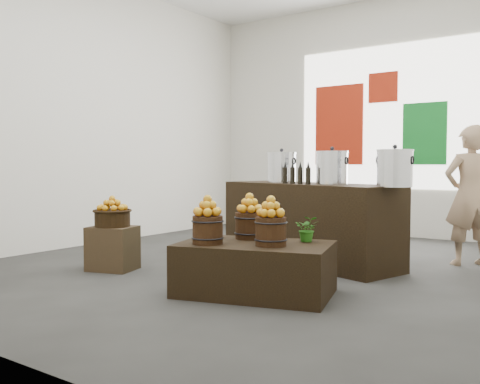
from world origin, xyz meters
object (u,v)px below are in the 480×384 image
Objects in this scene: counter at (308,223)px; stock_pot_left at (282,168)px; crate at (113,248)px; stock_pot_right at (395,169)px; wicker_basket at (112,219)px; display_table at (255,269)px; stock_pot_center at (332,169)px; shopper at (469,196)px.

counter is 6.47× the size of stock_pot_left.
stock_pot_right is at bearing 25.98° from crate.
crate is 0.34m from wicker_basket.
display_table is 1.85m from stock_pot_right.
display_table is at bearing -89.93° from stock_pot_center.
stock_pot_left is 1.00× the size of stock_pot_right.
wicker_basket is 1.99m from display_table.
shopper reaches higher than wicker_basket.
shopper reaches higher than crate.
shopper is (1.29, 1.05, -0.32)m from stock_pot_center.
crate is 1.36× the size of stock_pot_left.
stock_pot_right is 0.22× the size of shopper.
shopper is (1.65, 0.94, 0.35)m from counter.
wicker_basket is at bearing -1.77° from shopper.
crate is 0.30× the size of shopper.
crate is at bearing 0.00° from wicker_basket.
stock_pot_center is at bearing -1.88° from shopper.
crate is 0.36× the size of display_table.
stock_pot_center reaches higher than display_table.
counter is at bearing 163.44° from stock_pot_center.
crate is at bearing 163.38° from display_table.
shopper is at bearing 39.14° from stock_pot_center.
stock_pot_right is (2.79, 1.36, 0.57)m from wicker_basket.
wicker_basket reaches higher than crate.
stock_pot_center is (0.36, -0.11, 0.67)m from counter.
crate is 2.35m from stock_pot_left.
stock_pot_center is (0.83, -0.25, 0.00)m from stock_pot_left.
display_table is at bearing 23.25° from shopper.
counter is 6.47× the size of stock_pot_center.
shopper is (1.29, 2.67, 0.60)m from display_table.
shopper reaches higher than stock_pot_right.
display_table is 3.77× the size of stock_pot_center.
stock_pot_left and stock_pot_right have the same top height.
wicker_basket is (0.00, 0.00, 0.34)m from crate.
crate is at bearing -154.02° from stock_pot_right.
stock_pot_left is (-0.83, 1.87, 0.92)m from display_table.
stock_pot_right reaches higher than display_table.
shopper is at bearing 39.25° from crate.
shopper is (3.25, 2.65, 0.25)m from wicker_basket.
wicker_basket is 0.17× the size of counter.
shopper reaches higher than stock_pot_left.
crate is at bearing -140.68° from stock_pot_center.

